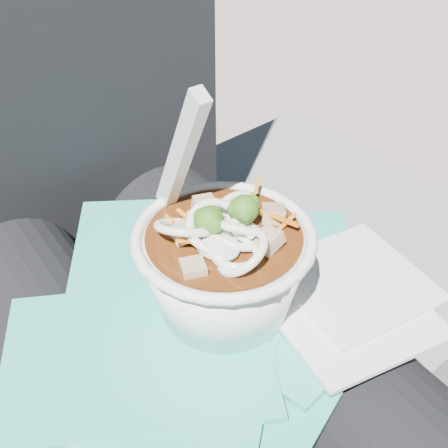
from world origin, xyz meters
TOP-DOWN VIEW (x-y plane):
  - lap at (0.00, 0.00)m, footprint 0.32×0.48m
  - person_body at (-0.00, 0.09)m, footprint 0.34×0.94m
  - plastic_bag at (0.01, 0.00)m, footprint 0.38×0.36m
  - napkins at (0.11, -0.06)m, footprint 0.15×0.15m
  - udon_bowl at (0.02, -0.01)m, footprint 0.16×0.16m

SIDE VIEW (x-z plane):
  - lap at x=0.00m, z-range 0.46..0.61m
  - person_body at x=0.00m, z-range 0.06..1.06m
  - plastic_bag at x=0.01m, z-range 0.61..0.63m
  - napkins at x=0.11m, z-range 0.63..0.63m
  - udon_bowl at x=0.02m, z-range 0.58..0.77m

